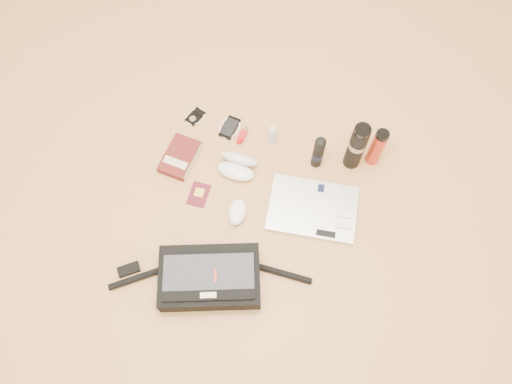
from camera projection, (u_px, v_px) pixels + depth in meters
ground at (244, 223)px, 2.10m from camera, size 4.00×4.00×0.00m
messenger_bag at (209, 278)px, 1.96m from camera, size 0.75×0.39×0.11m
laptop at (313, 209)px, 2.11m from camera, size 0.42×0.33×0.04m
book at (180, 157)px, 2.21m from camera, size 0.13×0.20×0.04m
passport at (199, 194)px, 2.15m from camera, size 0.09×0.12×0.01m
mouse at (237, 212)px, 2.10m from camera, size 0.10×0.13×0.04m
sunglasses_case at (237, 165)px, 2.17m from camera, size 0.18×0.15×0.10m
ipod at (195, 117)px, 2.31m from camera, size 0.10×0.10×0.01m
phone at (230, 128)px, 2.28m from camera, size 0.10×0.12×0.01m
inhaler at (243, 135)px, 2.26m from camera, size 0.03×0.09×0.02m
spray_bottle at (273, 135)px, 2.21m from camera, size 0.04×0.04×0.12m
aerosol_can at (318, 152)px, 2.12m from camera, size 0.06×0.06×0.20m
thermos_black at (357, 146)px, 2.09m from camera, size 0.08×0.08×0.28m
thermos_red at (377, 147)px, 2.12m from camera, size 0.07×0.07×0.23m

